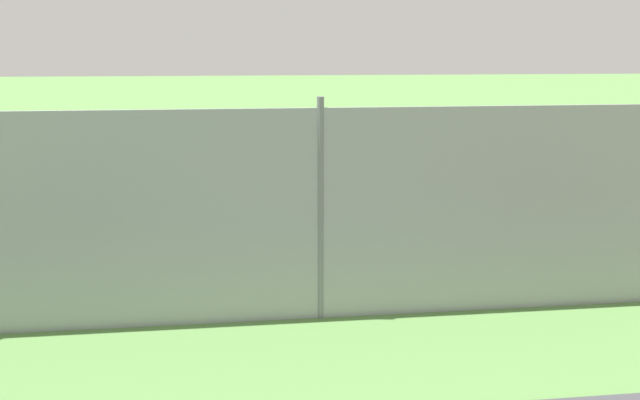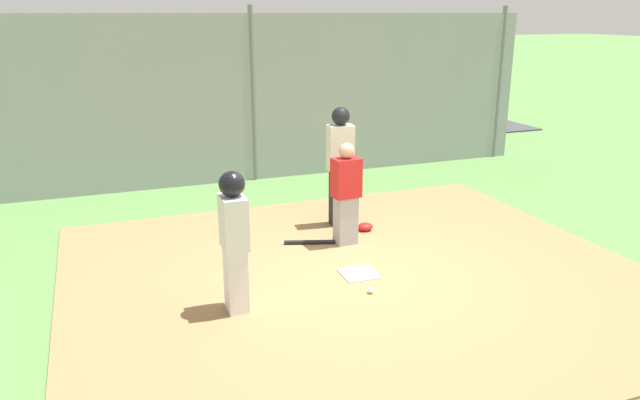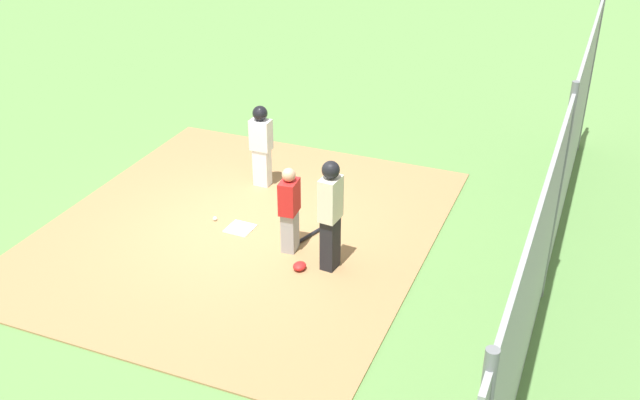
% 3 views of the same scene
% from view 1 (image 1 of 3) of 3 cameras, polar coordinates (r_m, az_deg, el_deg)
% --- Properties ---
extents(ground_plane, '(140.00, 140.00, 0.00)m').
position_cam_1_polar(ground_plane, '(12.69, -2.22, -1.72)').
color(ground_plane, '#5B8947').
extents(dirt_infield, '(7.20, 6.40, 0.03)m').
position_cam_1_polar(dirt_infield, '(12.68, -2.22, -1.66)').
color(dirt_infield, '#9E774C').
rests_on(dirt_infield, ground_plane).
extents(home_plate, '(0.46, 0.46, 0.02)m').
position_cam_1_polar(home_plate, '(12.67, -2.23, -1.55)').
color(home_plate, white).
rests_on(home_plate, dirt_infield).
extents(catcher, '(0.40, 0.29, 1.47)m').
position_cam_1_polar(catcher, '(11.42, -3.29, 0.29)').
color(catcher, '#9E9EA3').
rests_on(catcher, dirt_infield).
extents(umpire, '(0.40, 0.29, 1.84)m').
position_cam_1_polar(umpire, '(10.59, -4.42, 0.24)').
color(umpire, black).
rests_on(umpire, dirt_infield).
extents(runner, '(0.28, 0.38, 1.60)m').
position_cam_1_polar(runner, '(12.99, 4.99, 2.96)').
color(runner, silver).
rests_on(runner, dirt_infield).
extents(baseball_bat, '(0.76, 0.30, 0.06)m').
position_cam_1_polar(baseball_bat, '(11.54, -0.86, -3.28)').
color(baseball_bat, black).
rests_on(baseball_bat, dirt_infield).
extents(catcher_mask, '(0.24, 0.20, 0.12)m').
position_cam_1_polar(catcher_mask, '(11.27, -5.64, -3.70)').
color(catcher_mask, red).
rests_on(catcher_mask, dirt_infield).
extents(baseball, '(0.07, 0.07, 0.07)m').
position_cam_1_polar(baseball, '(13.19, -1.98, -0.70)').
color(baseball, white).
rests_on(baseball, dirt_infield).
extents(backstop_fence, '(12.00, 0.10, 3.35)m').
position_cam_1_polar(backstop_fence, '(7.41, 0.05, -2.09)').
color(backstop_fence, '#93999E').
rests_on(backstop_fence, ground_plane).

